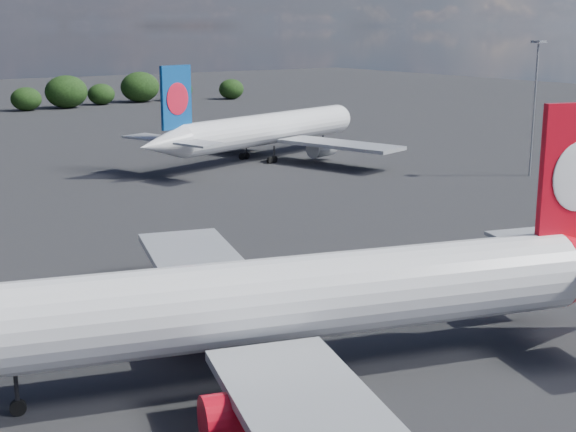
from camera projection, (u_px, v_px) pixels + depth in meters
qantas_airliner at (309, 299)px, 49.40m from camera, size 49.99×47.92×16.56m
china_southern_airliner at (261, 131)px, 130.09m from camera, size 48.33×46.35×16.04m
floodlight_mast_near at (536, 87)px, 114.98m from camera, size 1.60×1.60×19.47m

